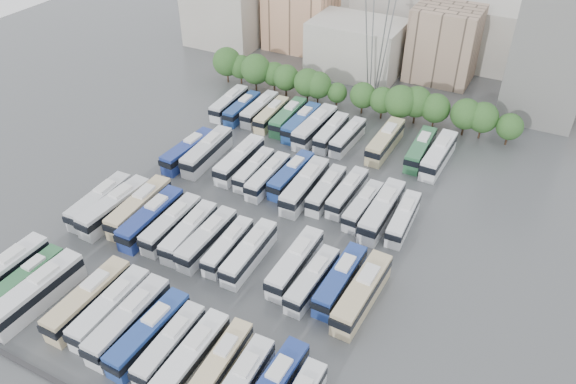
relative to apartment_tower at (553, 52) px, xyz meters
The scene contains 52 objects.
ground 68.48m from the apartment_tower, 120.38° to the right, with size 220.00×220.00×0.00m, color #424447.
tree_line 39.05m from the apartment_tower, 155.26° to the right, with size 65.54×7.77×8.16m.
city_buildings 44.02m from the apartment_tower, 161.51° to the left, with size 102.00×35.00×20.00m.
apartment_tower is the anchor object (origin of this frame).
electricity_pylon 33.47m from the apartment_tower, 165.96° to the right, with size 9.00×6.91×33.83m.
bus_r0_s0 100.13m from the apartment_tower, 123.89° to the right, with size 3.09×13.29×4.16m.
bus_r0_s1 97.59m from the apartment_tower, 122.65° to the right, with size 2.40×10.84×3.40m.
bus_r0_s2 97.17m from the apartment_tower, 120.37° to the right, with size 3.45×13.76×4.29m.
bus_r0_s4 92.10m from the apartment_tower, 117.54° to the right, with size 2.89×13.07×4.10m.
bus_r0_s5 90.44m from the apartment_tower, 115.67° to the right, with size 2.97×12.67×3.96m.
bus_r0_s6 89.53m from the apartment_tower, 113.62° to the right, with size 2.95×13.11×4.11m.
bus_r0_s7 88.64m from the apartment_tower, 111.49° to the right, with size 3.15×12.61×3.93m.
bus_r0_s8 87.69m from the apartment_tower, 109.56° to the right, with size 2.73×11.53×3.60m.
bus_r0_s9 87.05m from the apartment_tower, 107.42° to the right, with size 2.77×12.40×3.89m.
bus_r0_s10 85.28m from the apartment_tower, 105.46° to the right, with size 2.95×11.39×3.54m.
bus_r1_s0 86.00m from the apartment_tower, 130.48° to the right, with size 3.11×12.60×3.93m.
bus_r1_s1 84.11m from the apartment_tower, 128.82° to the right, with size 3.54×13.43×4.18m.
bus_r1_s2 80.76m from the apartment_tower, 127.66° to the right, with size 3.47×13.31×4.14m.
bus_r1_s3 79.83m from the apartment_tower, 125.23° to the right, with size 3.03×13.03×4.08m.
bus_r1_s4 77.66m from the apartment_tower, 123.37° to the right, with size 2.80×12.15×3.80m.
bus_r1_s5 76.09m from the apartment_tower, 121.12° to the right, with size 3.21×12.07×3.75m.
bus_r1_s6 74.61m from the apartment_tower, 119.02° to the right, with size 2.73×12.12×3.80m.
bus_r1_s7 72.93m from the apartment_tower, 116.72° to the right, with size 2.75×10.95×3.41m.
bus_r1_s8 71.41m from the apartment_tower, 114.25° to the right, with size 2.87×12.07×3.77m.
bus_r1_s10 68.04m from the apartment_tower, 109.53° to the right, with size 2.77×12.51×3.92m.
bus_r1_s11 68.62m from the apartment_tower, 106.36° to the right, with size 2.94×11.49×3.58m.
bus_r1_s12 66.29m from the apartment_tower, 103.99° to the right, with size 2.85×12.22×3.82m.
bus_r1_s13 66.51m from the apartment_tower, 100.89° to the right, with size 3.43×13.44×4.18m.
bus_r2_s1 70.56m from the apartment_tower, 138.20° to the right, with size 3.34×12.54×3.90m.
bus_r2_s2 67.45m from the apartment_tower, 137.18° to the right, with size 3.50×13.35×4.15m.
bus_r2_s4 62.70m from the apartment_tower, 133.38° to the right, with size 2.87×12.79×4.01m.
bus_r2_s5 61.27m from the apartment_tower, 130.32° to the right, with size 2.69×10.84×3.38m.
bus_r2_s6 59.94m from the apartment_tower, 127.42° to the right, with size 2.52×11.55×3.62m.
bus_r2_s7 56.41m from the apartment_tower, 126.03° to the right, with size 2.97×12.01×3.75m.
bus_r2_s8 56.14m from the apartment_tower, 121.83° to the right, with size 3.17×13.40×4.19m.
bus_r2_s9 53.71m from the apartment_tower, 119.33° to the right, with size 2.67×11.36×3.55m.
bus_r2_s10 51.45m from the apartment_tower, 116.60° to the right, with size 2.82×11.54×3.60m.
bus_r2_s11 51.88m from the apartment_tower, 112.09° to the right, with size 2.84×11.08×3.45m.
bus_r2_s12 50.99m from the apartment_tower, 108.66° to the right, with size 2.99×13.33×4.18m.
bus_r2_s13 50.05m from the apartment_tower, 104.94° to the right, with size 2.87×11.30×3.52m.
bus_r3_s0 62.94m from the apartment_tower, 153.59° to the right, with size 3.16×11.93×3.71m.
bus_r3_s1 60.22m from the apartment_tower, 151.57° to the right, with size 2.72×11.30×3.53m.
bus_r3_s2 56.77m from the apartment_tower, 151.16° to the right, with size 2.73×11.71×3.66m.
bus_r3_s3 54.49m from the apartment_tower, 148.77° to the right, with size 2.90×11.40×3.55m.
bus_r3_s4 51.41m from the apartment_tower, 147.09° to the right, with size 3.04×12.21×3.80m.
bus_r3_s5 49.25m from the apartment_tower, 144.12° to the right, with size 2.74×12.21×3.83m.
bus_r3_s6 47.18m from the apartment_tower, 141.11° to the right, with size 3.42×13.62×4.24m.
bus_r3_s7 44.75m from the apartment_tower, 138.37° to the right, with size 2.66×11.59×3.63m.
bus_r3_s8 42.44m from the apartment_tower, 135.26° to the right, with size 2.89×11.36×3.54m.
bus_r3_s10 37.09m from the apartment_tower, 129.08° to the right, with size 3.07×13.16×4.12m.
bus_r3_s12 33.37m from the apartment_tower, 120.42° to the right, with size 2.92×12.27×3.83m.
bus_r3_s13 32.33m from the apartment_tower, 114.38° to the right, with size 3.29×13.23×4.12m.
Camera 1 is at (36.18, -54.82, 53.83)m, focal length 35.00 mm.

